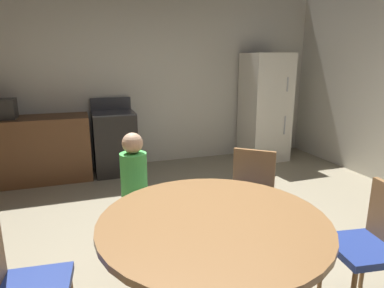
# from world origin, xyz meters

# --- Properties ---
(ground_plane) EXTENTS (14.00, 14.00, 0.00)m
(ground_plane) POSITION_xyz_m (0.00, 0.00, 0.00)
(ground_plane) COLOR gray
(wall_back) EXTENTS (6.06, 0.12, 2.70)m
(wall_back) POSITION_xyz_m (0.00, 3.06, 1.35)
(wall_back) COLOR beige
(wall_back) RESTS_ON ground
(kitchen_counter) EXTENTS (1.81, 0.60, 0.90)m
(kitchen_counter) POSITION_xyz_m (-1.82, 2.66, 0.45)
(kitchen_counter) COLOR brown
(kitchen_counter) RESTS_ON ground
(oven_range) EXTENTS (0.60, 0.60, 1.10)m
(oven_range) POSITION_xyz_m (-0.57, 2.66, 0.47)
(oven_range) COLOR black
(oven_range) RESTS_ON ground
(refrigerator) EXTENTS (0.68, 0.68, 1.76)m
(refrigerator) POSITION_xyz_m (1.92, 2.61, 0.88)
(refrigerator) COLOR silver
(refrigerator) RESTS_ON ground
(dining_table) EXTENTS (1.34, 1.34, 0.76)m
(dining_table) POSITION_xyz_m (-0.34, -0.60, 0.61)
(dining_table) COLOR olive
(dining_table) RESTS_ON ground
(chair_east) EXTENTS (0.45, 0.45, 0.87)m
(chair_east) POSITION_xyz_m (0.73, -0.76, 0.50)
(chair_east) COLOR olive
(chair_east) RESTS_ON ground
(chair_northeast) EXTENTS (0.56, 0.56, 0.87)m
(chair_northeast) POSITION_xyz_m (0.37, 0.22, 0.50)
(chair_northeast) COLOR olive
(chair_northeast) RESTS_ON ground
(chair_west) EXTENTS (0.44, 0.44, 0.87)m
(chair_west) POSITION_xyz_m (-1.42, -0.50, 0.50)
(chair_west) COLOR olive
(chair_west) RESTS_ON ground
(person_child) EXTENTS (0.28, 0.28, 1.09)m
(person_child) POSITION_xyz_m (-0.64, 0.37, 0.58)
(person_child) COLOR #8C337A
(person_child) RESTS_ON ground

